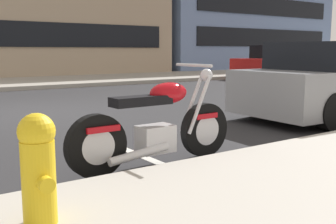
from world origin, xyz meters
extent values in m
plane|color=#28282B|center=(0.00, 0.00, 0.00)|extent=(260.00, 260.00, 0.00)
cube|color=gray|center=(12.00, 7.46, 0.07)|extent=(120.00, 5.00, 0.14)
cube|color=silver|center=(0.00, -4.36, 0.00)|extent=(0.12, 2.20, 0.01)
cylinder|color=black|center=(0.63, -4.66, 0.33)|extent=(0.65, 0.13, 0.65)
cylinder|color=silver|center=(0.63, -4.66, 0.33)|extent=(0.36, 0.13, 0.36)
cylinder|color=black|center=(-0.81, -4.70, 0.33)|extent=(0.65, 0.13, 0.65)
cylinder|color=silver|center=(-0.81, -4.70, 0.33)|extent=(0.36, 0.13, 0.36)
cube|color=silver|center=(-0.09, -4.68, 0.31)|extent=(0.41, 0.27, 0.30)
cube|color=black|center=(-0.27, -4.69, 0.75)|extent=(0.69, 0.24, 0.10)
ellipsoid|color=#B20C14|center=(0.09, -4.68, 0.81)|extent=(0.49, 0.25, 0.24)
cube|color=#B20C14|center=(-0.76, -4.70, 0.50)|extent=(0.36, 0.19, 0.06)
cube|color=#B20C14|center=(0.61, -4.67, 0.50)|extent=(0.32, 0.17, 0.06)
cylinder|color=silver|center=(0.48, -4.60, 0.64)|extent=(0.34, 0.05, 0.65)
cylinder|color=silver|center=(0.49, -4.74, 0.64)|extent=(0.34, 0.05, 0.65)
cylinder|color=silver|center=(0.45, -4.67, 1.11)|extent=(0.05, 0.62, 0.04)
sphere|color=silver|center=(0.65, -4.66, 0.99)|extent=(0.15, 0.15, 0.15)
cylinder|color=silver|center=(-0.38, -4.83, 0.21)|extent=(0.71, 0.11, 0.16)
cylinder|color=black|center=(3.37, -3.01, 0.31)|extent=(0.63, 0.25, 0.62)
cylinder|color=black|center=(3.29, -4.62, 0.31)|extent=(0.63, 0.25, 0.62)
cube|color=#AD1919|center=(12.49, 4.09, 0.55)|extent=(4.57, 1.91, 0.77)
cube|color=black|center=(12.64, 4.10, 1.22)|extent=(2.56, 1.74, 0.58)
cylinder|color=black|center=(11.00, 3.23, 0.31)|extent=(0.62, 0.23, 0.62)
cylinder|color=black|center=(10.98, 4.93, 0.31)|extent=(0.62, 0.23, 0.62)
cylinder|color=black|center=(14.00, 3.26, 0.31)|extent=(0.62, 0.23, 0.62)
cylinder|color=black|center=(13.98, 4.96, 0.31)|extent=(0.62, 0.23, 0.62)
cylinder|color=gold|center=(-1.71, -5.79, 0.42)|extent=(0.22, 0.22, 0.56)
sphere|color=gold|center=(-1.71, -5.79, 0.76)|extent=(0.24, 0.24, 0.24)
cylinder|color=gold|center=(-1.71, -5.65, 0.45)|extent=(0.10, 0.08, 0.10)
cylinder|color=gold|center=(-1.71, -5.93, 0.45)|extent=(0.10, 0.08, 0.10)
cube|color=black|center=(5.01, 9.73, 1.98)|extent=(9.10, 0.06, 1.10)
cube|color=#6B84B2|center=(17.97, 14.21, 4.76)|extent=(13.90, 8.89, 9.52)
cube|color=black|center=(17.97, 9.73, 2.09)|extent=(11.68, 0.06, 1.10)
cube|color=black|center=(17.97, 9.73, 4.06)|extent=(11.68, 0.06, 1.10)
camera|label=1|loc=(-2.47, -8.34, 1.27)|focal=43.24mm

